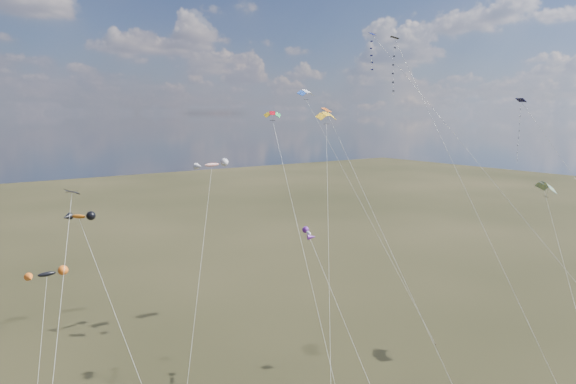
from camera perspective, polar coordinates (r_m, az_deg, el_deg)
diamond_black_high at (r=50.04m, az=12.89°, el=11.26°), size 6.09×17.83×33.85m
diamond_navy_tall at (r=59.83m, az=11.90°, el=12.12°), size 11.22×30.22×35.84m
diamond_black_mid at (r=41.12m, az=-23.60°, el=-7.60°), size 7.00×14.27×20.80m
diamond_navy_right at (r=56.45m, az=25.27°, el=4.83°), size 9.60×18.02×28.21m
diamond_orange_center at (r=48.96m, az=8.68°, el=-0.52°), size 6.13×14.00×27.26m
parafoil_yellow at (r=65.60m, az=4.30°, el=8.55°), size 14.52×17.78×27.34m
parafoil_blue_white at (r=62.56m, az=2.13°, el=10.95°), size 10.00×14.43×29.90m
parafoil_striped at (r=61.17m, az=26.82°, el=0.69°), size 11.04×13.73×19.96m
parafoil_tricolor at (r=59.24m, az=-1.68°, el=8.50°), size 5.41×18.54×27.25m
novelty_black_orange at (r=53.74m, az=-25.23°, el=-8.28°), size 4.64×6.75×12.30m
novelty_orange_black at (r=45.28m, az=-22.17°, el=-2.68°), size 4.61×11.74×18.82m
novelty_white_purple at (r=49.94m, az=2.35°, el=-4.70°), size 1.73×13.08×15.58m
novelty_redwhite_stripe at (r=62.77m, az=-8.47°, el=2.96°), size 12.47×14.77×21.14m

